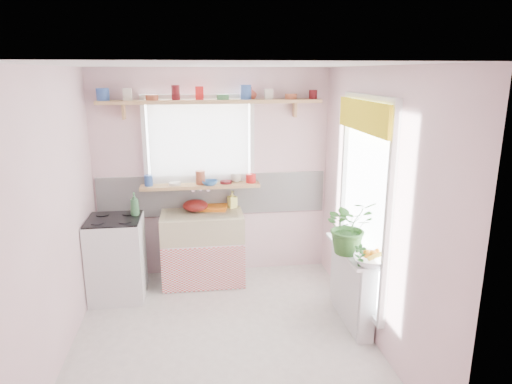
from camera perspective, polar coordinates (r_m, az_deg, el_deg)
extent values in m
plane|color=silver|center=(4.52, -4.07, -18.03)|extent=(3.20, 3.20, 0.00)
plane|color=white|center=(3.80, -4.78, 15.54)|extent=(3.20, 3.20, 0.00)
plane|color=#FAD2D8|center=(5.53, -5.44, 2.23)|extent=(2.80, 0.00, 2.80)
plane|color=#FAD2D8|center=(2.51, -2.03, -13.76)|extent=(2.80, 0.00, 2.80)
plane|color=#FAD2D8|center=(4.15, -24.10, -3.31)|extent=(0.00, 3.20, 3.20)
plane|color=#FAD2D8|center=(4.29, 14.61, -1.89)|extent=(0.00, 3.20, 3.20)
cube|color=white|center=(5.57, -5.37, -0.31)|extent=(2.74, 0.03, 0.50)
cube|color=pink|center=(5.63, -5.32, -2.28)|extent=(2.74, 0.02, 0.12)
cube|color=white|center=(5.45, -7.12, 6.28)|extent=(1.20, 0.01, 1.00)
cube|color=white|center=(5.38, -7.11, 6.18)|extent=(1.15, 0.02, 0.95)
cube|color=white|center=(4.47, 13.59, -1.17)|extent=(0.01, 1.10, 1.90)
cube|color=yellow|center=(4.29, 13.18, 9.24)|extent=(0.03, 1.20, 0.28)
cube|color=white|center=(5.54, -6.61, -8.39)|extent=(0.85, 0.55, 0.55)
cube|color=#E14242|center=(5.28, -6.54, -9.58)|extent=(0.95, 0.02, 0.53)
cube|color=#C8BC92|center=(5.38, -6.75, -4.23)|extent=(0.95, 0.55, 0.30)
cylinder|color=silver|center=(5.51, -6.93, 0.55)|extent=(0.03, 0.22, 0.03)
cube|color=white|center=(5.31, -17.00, -7.96)|extent=(0.58, 0.58, 0.90)
cube|color=black|center=(5.16, -17.37, -3.29)|extent=(0.56, 0.56, 0.02)
cylinder|color=black|center=(5.05, -19.20, -3.66)|extent=(0.14, 0.14, 0.01)
cylinder|color=black|center=(5.00, -16.05, -3.58)|extent=(0.14, 0.14, 0.01)
cylinder|color=black|center=(5.31, -18.64, -2.71)|extent=(0.14, 0.14, 0.01)
cylinder|color=black|center=(5.26, -15.65, -2.62)|extent=(0.14, 0.14, 0.01)
cube|color=white|center=(4.75, 11.85, -11.42)|extent=(0.15, 0.90, 0.75)
cube|color=white|center=(4.58, 11.75, -7.13)|extent=(0.22, 0.95, 0.03)
cube|color=tan|center=(5.43, -6.93, 0.78)|extent=(1.40, 0.22, 0.04)
cube|color=tan|center=(5.28, -5.61, 11.18)|extent=(2.52, 0.24, 0.04)
cylinder|color=#3359A5|center=(5.36, -18.60, 11.41)|extent=(0.11, 0.11, 0.12)
cylinder|color=silver|center=(5.31, -15.77, 11.60)|extent=(0.11, 0.11, 0.12)
cylinder|color=#A55133|center=(5.29, -12.88, 11.44)|extent=(0.11, 0.11, 0.06)
cylinder|color=#590F14|center=(5.27, -10.00, 11.90)|extent=(0.11, 0.11, 0.12)
cylinder|color=red|center=(5.27, -7.08, 12.01)|extent=(0.11, 0.11, 0.12)
cylinder|color=#3F7F4C|center=(5.28, -4.17, 11.76)|extent=(0.11, 0.11, 0.06)
cylinder|color=#3359A5|center=(5.30, -1.28, 12.13)|extent=(0.11, 0.11, 0.12)
cylinder|color=silver|center=(5.34, 1.58, 12.15)|extent=(0.11, 0.11, 0.12)
cylinder|color=#A55133|center=(5.39, 4.39, 11.82)|extent=(0.11, 0.11, 0.06)
cylinder|color=#590F14|center=(5.45, 7.15, 12.10)|extent=(0.11, 0.11, 0.12)
cylinder|color=#3359A5|center=(5.44, -13.50, 1.36)|extent=(0.11, 0.11, 0.12)
cylinder|color=silver|center=(5.42, -10.24, 1.48)|extent=(0.11, 0.11, 0.12)
cylinder|color=#A55133|center=(5.42, -6.95, 1.29)|extent=(0.11, 0.11, 0.06)
cylinder|color=#590F14|center=(5.43, -3.68, 1.71)|extent=(0.11, 0.11, 0.12)
cylinder|color=red|center=(5.46, -0.44, 1.81)|extent=(0.11, 0.11, 0.12)
cube|color=orange|center=(5.53, -5.74, -1.85)|extent=(0.45, 0.37, 0.04)
ellipsoid|color=#58100F|center=(5.43, -7.59, -1.68)|extent=(0.31, 0.31, 0.13)
imported|color=#356A2A|center=(4.38, 11.59, -4.19)|extent=(0.53, 0.47, 0.54)
imported|color=silver|center=(4.24, 14.36, -8.32)|extent=(0.44, 0.44, 0.08)
imported|color=#276227|center=(4.17, 12.87, -7.71)|extent=(0.13, 0.11, 0.20)
imported|color=#F6FB6F|center=(5.52, -2.98, -0.92)|extent=(0.12, 0.12, 0.21)
imported|color=beige|center=(5.50, -2.51, 1.83)|extent=(0.15, 0.15, 0.11)
imported|color=#356CAC|center=(5.37, -5.79, 1.16)|extent=(0.20, 0.20, 0.06)
imported|color=#B04636|center=(5.37, -0.61, 12.26)|extent=(0.16, 0.16, 0.14)
imported|color=#3A7446|center=(5.17, -14.94, -1.48)|extent=(0.11, 0.11, 0.26)
sphere|color=orange|center=(4.21, 14.41, -7.56)|extent=(0.08, 0.08, 0.08)
sphere|color=orange|center=(4.26, 15.02, -7.34)|extent=(0.08, 0.08, 0.08)
sphere|color=orange|center=(4.21, 13.68, -7.51)|extent=(0.08, 0.08, 0.08)
cylinder|color=yellow|center=(4.18, 14.94, -7.66)|extent=(0.18, 0.04, 0.10)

